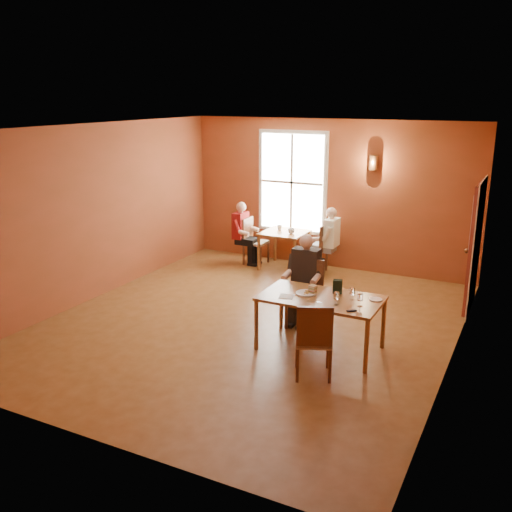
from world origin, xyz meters
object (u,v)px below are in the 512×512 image
at_px(chair_diner_main, 304,295).
at_px(diner_white, 316,241).
at_px(chair_empty, 314,339).
at_px(second_table, 284,250).
at_px(chair_diner_white, 314,248).
at_px(main_table, 320,323).
at_px(diner_main, 304,285).
at_px(diner_maroon, 255,234).
at_px(chair_diner_maroon, 256,241).

height_order(chair_diner_main, diner_white, diner_white).
distance_m(chair_diner_main, chair_empty, 1.59).
relative_size(second_table, chair_diner_white, 0.87).
bearing_deg(main_table, diner_main, 128.88).
bearing_deg(chair_empty, chair_diner_white, 87.56).
distance_m(chair_diner_main, chair_diner_white, 2.83).
relative_size(chair_diner_white, diner_maroon, 0.78).
xyz_separation_m(diner_main, chair_diner_white, (-0.88, 2.72, -0.18)).
height_order(chair_diner_main, chair_diner_white, chair_diner_main).
distance_m(chair_diner_main, diner_white, 2.82).
distance_m(diner_main, chair_diner_white, 2.86).
height_order(main_table, chair_diner_white, chair_diner_white).
height_order(second_table, chair_diner_white, chair_diner_white).
bearing_deg(diner_maroon, second_table, 90.00).
relative_size(second_table, chair_diner_maroon, 0.89).
bearing_deg(chair_diner_maroon, second_table, 90.00).
bearing_deg(second_table, chair_empty, -61.58).
distance_m(chair_diner_main, chair_diner_maroon, 3.46).
height_order(diner_white, diner_maroon, diner_white).
relative_size(chair_empty, diner_white, 0.78).
bearing_deg(main_table, diner_white, 111.98).
relative_size(chair_diner_white, diner_white, 0.77).
height_order(chair_diner_main, chair_empty, chair_diner_main).
xyz_separation_m(chair_diner_main, chair_diner_white, (-0.88, 2.69, -0.02)).
height_order(diner_main, chair_diner_white, diner_main).
height_order(main_table, diner_maroon, diner_maroon).
height_order(second_table, diner_maroon, diner_maroon).
bearing_deg(second_table, chair_diner_main, -60.40).
height_order(main_table, chair_diner_main, chair_diner_main).
height_order(chair_empty, second_table, chair_empty).
xyz_separation_m(main_table, diner_maroon, (-2.71, 3.34, 0.25)).
xyz_separation_m(chair_diner_main, diner_main, (0.00, -0.03, 0.16)).
height_order(chair_diner_main, chair_diner_maroon, chair_diner_main).
bearing_deg(second_table, chair_diner_maroon, 180.00).
relative_size(chair_diner_white, chair_diner_maroon, 1.02).
bearing_deg(second_table, diner_main, -60.67).
height_order(chair_empty, diner_white, diner_white).
xyz_separation_m(chair_diner_white, chair_diner_maroon, (-1.30, 0.00, -0.01)).
relative_size(main_table, diner_maroon, 1.30).
relative_size(chair_diner_main, chair_diner_maroon, 1.06).
bearing_deg(chair_diner_white, main_table, -157.58).
height_order(chair_diner_main, diner_maroon, diner_maroon).
relative_size(chair_diner_main, chair_diner_white, 1.05).
xyz_separation_m(chair_diner_main, second_table, (-1.53, 2.69, -0.14)).
distance_m(main_table, chair_diner_white, 3.61).
height_order(chair_empty, chair_diner_white, chair_empty).
relative_size(chair_diner_maroon, diner_maroon, 0.77).
bearing_deg(chair_diner_main, diner_main, 90.00).
distance_m(chair_diner_white, diner_white, 0.15).
bearing_deg(chair_diner_white, diner_maroon, 90.00).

